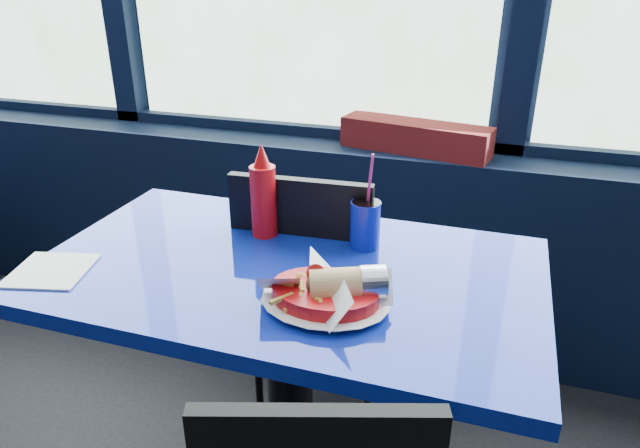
{
  "coord_description": "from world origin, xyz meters",
  "views": [
    {
      "loc": [
        0.75,
        0.88,
        1.41
      ],
      "look_at": [
        0.39,
        1.98,
        0.88
      ],
      "focal_mm": 32.0,
      "sensor_mm": 36.0,
      "label": 1
    }
  ],
  "objects_px": {
    "chair_near_back": "(317,287)",
    "food_basket": "(328,292)",
    "ketchup_bottle": "(263,196)",
    "near_table": "(289,329)",
    "planter_box": "(415,137)",
    "soda_cup": "(365,223)"
  },
  "relations": [
    {
      "from": "near_table",
      "to": "food_basket",
      "type": "height_order",
      "value": "food_basket"
    },
    {
      "from": "food_basket",
      "to": "ketchup_bottle",
      "type": "relative_size",
      "value": 1.0
    },
    {
      "from": "ketchup_bottle",
      "to": "near_table",
      "type": "bearing_deg",
      "value": -50.65
    },
    {
      "from": "near_table",
      "to": "food_basket",
      "type": "xyz_separation_m",
      "value": [
        0.15,
        -0.14,
        0.21
      ]
    },
    {
      "from": "near_table",
      "to": "soda_cup",
      "type": "relative_size",
      "value": 4.64
    },
    {
      "from": "food_basket",
      "to": "soda_cup",
      "type": "distance_m",
      "value": 0.3
    },
    {
      "from": "chair_near_back",
      "to": "planter_box",
      "type": "distance_m",
      "value": 0.68
    },
    {
      "from": "near_table",
      "to": "soda_cup",
      "type": "bearing_deg",
      "value": 46.63
    },
    {
      "from": "chair_near_back",
      "to": "food_basket",
      "type": "bearing_deg",
      "value": 107.7
    },
    {
      "from": "near_table",
      "to": "chair_near_back",
      "type": "bearing_deg",
      "value": 94.57
    },
    {
      "from": "food_basket",
      "to": "ketchup_bottle",
      "type": "distance_m",
      "value": 0.39
    },
    {
      "from": "soda_cup",
      "to": "chair_near_back",
      "type": "bearing_deg",
      "value": 142.55
    },
    {
      "from": "planter_box",
      "to": "food_basket",
      "type": "xyz_separation_m",
      "value": [
        -0.01,
        -0.99,
        -0.07
      ]
    },
    {
      "from": "chair_near_back",
      "to": "planter_box",
      "type": "xyz_separation_m",
      "value": [
        0.18,
        0.56,
        0.33
      ]
    },
    {
      "from": "near_table",
      "to": "chair_near_back",
      "type": "xyz_separation_m",
      "value": [
        -0.02,
        0.29,
        -0.05
      ]
    },
    {
      "from": "near_table",
      "to": "soda_cup",
      "type": "height_order",
      "value": "soda_cup"
    },
    {
      "from": "chair_near_back",
      "to": "soda_cup",
      "type": "xyz_separation_m",
      "value": [
        0.18,
        -0.13,
        0.29
      ]
    },
    {
      "from": "food_basket",
      "to": "ketchup_bottle",
      "type": "xyz_separation_m",
      "value": [
        -0.26,
        0.28,
        0.08
      ]
    },
    {
      "from": "chair_near_back",
      "to": "ketchup_bottle",
      "type": "bearing_deg",
      "value": 53.48
    },
    {
      "from": "planter_box",
      "to": "food_basket",
      "type": "height_order",
      "value": "planter_box"
    },
    {
      "from": "planter_box",
      "to": "food_basket",
      "type": "distance_m",
      "value": 0.99
    },
    {
      "from": "chair_near_back",
      "to": "ketchup_bottle",
      "type": "xyz_separation_m",
      "value": [
        -0.1,
        -0.15,
        0.34
      ]
    }
  ]
}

